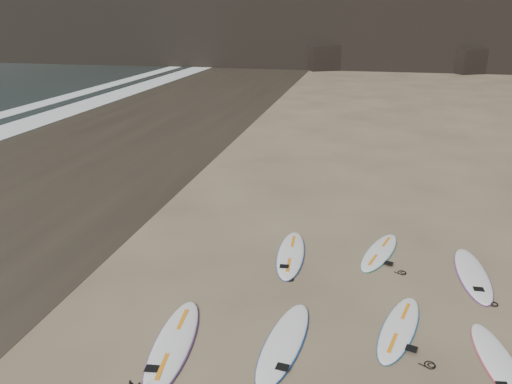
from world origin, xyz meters
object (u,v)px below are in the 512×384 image
Objects in this scene: surfboard_5 at (291,254)px; surfboard_7 at (473,274)px; surfboard_2 at (399,328)px; surfboard_0 at (173,343)px; surfboard_1 at (284,342)px; surfboard_3 at (499,362)px; surfboard_6 at (380,252)px.

surfboard_7 is at bearing -5.13° from surfboard_5.
surfboard_0 is at bearing -146.26° from surfboard_2.
surfboard_0 is at bearing -147.54° from surfboard_7.
surfboard_5 is (1.52, 3.87, -0.00)m from surfboard_0.
surfboard_0 is 1.17× the size of surfboard_2.
surfboard_2 is (2.02, 0.88, -0.00)m from surfboard_1.
surfboard_0 is 1.96m from surfboard_1.
surfboard_3 is 4.22m from surfboard_6.
surfboard_7 is at bearing 48.37° from surfboard_1.
surfboard_2 is 1.04× the size of surfboard_3.
surfboard_2 is 3.50m from surfboard_5.
surfboard_6 is (1.71, 4.00, -0.00)m from surfboard_1.
surfboard_0 reaches higher than surfboard_6.
surfboard_5 is at bearing 103.40° from surfboard_1.
surfboard_1 reaches higher than surfboard_6.
surfboard_2 is at bearing 12.86° from surfboard_0.
surfboard_0 is 1.21× the size of surfboard_3.
surfboard_0 is 4.16m from surfboard_5.
surfboard_2 is 2.97m from surfboard_7.
surfboard_5 is at bearing 133.18° from surfboard_3.
surfboard_0 is 1.05× the size of surfboard_5.
surfboard_7 reaches higher than surfboard_3.
surfboard_1 is at bearing -87.02° from surfboard_5.
surfboard_5 is at bearing 177.25° from surfboard_7.
surfboard_6 is (3.62, 4.46, -0.01)m from surfboard_0.
surfboard_1 is 4.98m from surfboard_7.
surfboard_1 is 1.10× the size of surfboard_2.
surfboard_3 is 0.87× the size of surfboard_5.
surfboard_6 is at bearing 12.05° from surfboard_5.
surfboard_5 reaches higher than surfboard_2.
surfboard_2 is at bearing -126.37° from surfboard_7.
surfboard_0 reaches higher than surfboard_2.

